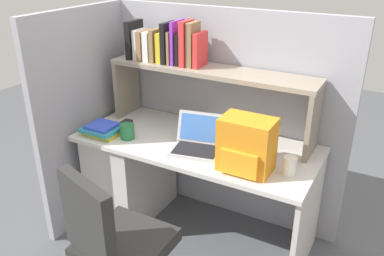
{
  "coord_description": "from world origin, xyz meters",
  "views": [
    {
      "loc": [
        1.13,
        -2.1,
        1.91
      ],
      "look_at": [
        0.0,
        -0.05,
        0.85
      ],
      "focal_mm": 37.65,
      "sensor_mm": 36.0,
      "label": 1
    }
  ],
  "objects_px": {
    "paper_cup": "(290,166)",
    "computer_mouse": "(126,124)",
    "backpack": "(246,146)",
    "snack_canister": "(127,131)",
    "laptop": "(198,142)"
  },
  "relations": [
    {
      "from": "computer_mouse",
      "to": "backpack",
      "type": "bearing_deg",
      "value": -13.38
    },
    {
      "from": "laptop",
      "to": "backpack",
      "type": "xyz_separation_m",
      "value": [
        0.36,
        -0.09,
        0.1
      ]
    },
    {
      "from": "laptop",
      "to": "paper_cup",
      "type": "distance_m",
      "value": 0.6
    },
    {
      "from": "backpack",
      "to": "paper_cup",
      "type": "bearing_deg",
      "value": 15.3
    },
    {
      "from": "paper_cup",
      "to": "snack_canister",
      "type": "relative_size",
      "value": 1.09
    },
    {
      "from": "backpack",
      "to": "snack_canister",
      "type": "bearing_deg",
      "value": 179.54
    },
    {
      "from": "laptop",
      "to": "backpack",
      "type": "height_order",
      "value": "backpack"
    },
    {
      "from": "backpack",
      "to": "computer_mouse",
      "type": "distance_m",
      "value": 1.01
    },
    {
      "from": "paper_cup",
      "to": "snack_canister",
      "type": "distance_m",
      "value": 1.09
    },
    {
      "from": "backpack",
      "to": "snack_canister",
      "type": "xyz_separation_m",
      "value": [
        -0.85,
        0.01,
        -0.1
      ]
    },
    {
      "from": "computer_mouse",
      "to": "snack_canister",
      "type": "bearing_deg",
      "value": -52.59
    },
    {
      "from": "computer_mouse",
      "to": "laptop",
      "type": "bearing_deg",
      "value": -10.84
    },
    {
      "from": "computer_mouse",
      "to": "snack_canister",
      "type": "relative_size",
      "value": 1.04
    },
    {
      "from": "paper_cup",
      "to": "computer_mouse",
      "type": "bearing_deg",
      "value": 175.24
    },
    {
      "from": "computer_mouse",
      "to": "snack_canister",
      "type": "xyz_separation_m",
      "value": [
        0.14,
        -0.16,
        0.03
      ]
    }
  ]
}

